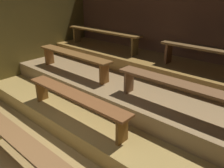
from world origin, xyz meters
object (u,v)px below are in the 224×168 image
at_px(bench_middle_left, 73,57).
at_px(bench_upper_left, 103,34).
at_px(bench_upper_right, 221,54).
at_px(bench_floor_center, 24,146).
at_px(bench_lower_center, 75,98).
at_px(bench_middle_right, 178,87).

bearing_deg(bench_middle_left, bench_upper_left, 100.09).
distance_m(bench_upper_left, bench_upper_right, 2.93).
xyz_separation_m(bench_floor_center, bench_upper_left, (-1.47, 3.13, 0.94)).
bearing_deg(bench_lower_center, bench_upper_right, 52.47).
relative_size(bench_middle_right, bench_upper_right, 0.93).
xyz_separation_m(bench_floor_center, bench_middle_right, (1.26, 1.96, 0.63)).
height_order(bench_lower_center, bench_middle_left, bench_middle_left).
xyz_separation_m(bench_floor_center, bench_upper_right, (1.46, 3.13, 0.94)).
bearing_deg(bench_floor_center, bench_lower_center, 97.13).
bearing_deg(bench_middle_left, bench_lower_center, -39.00).
xyz_separation_m(bench_floor_center, bench_middle_left, (-1.26, 1.96, 0.63)).
relative_size(bench_lower_center, bench_upper_left, 1.01).
bearing_deg(bench_floor_center, bench_upper_right, 64.91).
bearing_deg(bench_upper_right, bench_middle_left, -156.84).
bearing_deg(bench_middle_left, bench_middle_right, 0.00).
distance_m(bench_middle_right, bench_upper_left, 2.98).
bearing_deg(bench_upper_left, bench_middle_left, -79.91).
height_order(bench_floor_center, bench_lower_center, bench_lower_center).
xyz_separation_m(bench_middle_right, bench_upper_right, (0.21, 1.16, 0.32)).
distance_m(bench_floor_center, bench_upper_right, 3.58).
height_order(bench_lower_center, bench_middle_right, bench_middle_right).
bearing_deg(bench_upper_left, bench_lower_center, -57.29).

